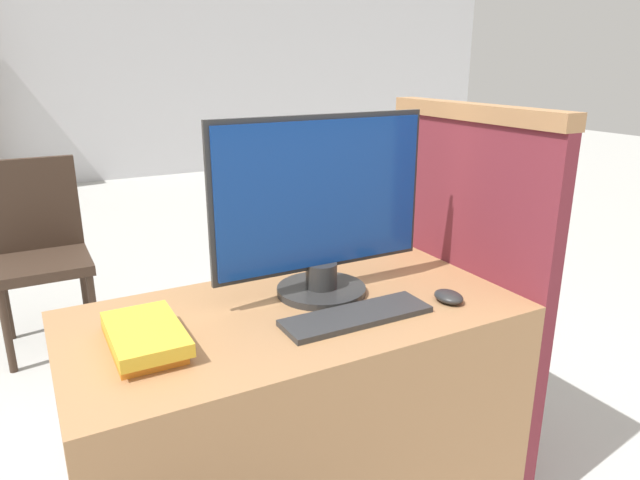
{
  "coord_description": "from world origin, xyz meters",
  "views": [
    {
      "loc": [
        -0.61,
        -0.97,
        1.4
      ],
      "look_at": [
        0.06,
        0.28,
        0.95
      ],
      "focal_mm": 32.0,
      "sensor_mm": 36.0,
      "label": 1
    }
  ],
  "objects_px": {
    "mouse": "(449,297)",
    "keyboard": "(357,316)",
    "book_stack": "(144,337)",
    "far_chair": "(39,244)",
    "monitor": "(321,210)"
  },
  "relations": [
    {
      "from": "mouse",
      "to": "keyboard",
      "type": "bearing_deg",
      "value": 174.43
    },
    {
      "from": "mouse",
      "to": "book_stack",
      "type": "distance_m",
      "value": 0.82
    },
    {
      "from": "mouse",
      "to": "far_chair",
      "type": "distance_m",
      "value": 2.16
    },
    {
      "from": "far_chair",
      "to": "keyboard",
      "type": "bearing_deg",
      "value": -25.5
    },
    {
      "from": "monitor",
      "to": "keyboard",
      "type": "relative_size",
      "value": 1.59
    },
    {
      "from": "monitor",
      "to": "far_chair",
      "type": "relative_size",
      "value": 0.69
    },
    {
      "from": "monitor",
      "to": "far_chair",
      "type": "height_order",
      "value": "monitor"
    },
    {
      "from": "monitor",
      "to": "far_chair",
      "type": "distance_m",
      "value": 1.89
    },
    {
      "from": "keyboard",
      "to": "mouse",
      "type": "distance_m",
      "value": 0.29
    },
    {
      "from": "keyboard",
      "to": "far_chair",
      "type": "relative_size",
      "value": 0.43
    },
    {
      "from": "monitor",
      "to": "mouse",
      "type": "relative_size",
      "value": 6.91
    },
    {
      "from": "keyboard",
      "to": "mouse",
      "type": "relative_size",
      "value": 4.34
    },
    {
      "from": "monitor",
      "to": "mouse",
      "type": "distance_m",
      "value": 0.43
    },
    {
      "from": "book_stack",
      "to": "far_chair",
      "type": "distance_m",
      "value": 1.81
    },
    {
      "from": "monitor",
      "to": "book_stack",
      "type": "distance_m",
      "value": 0.58
    }
  ]
}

